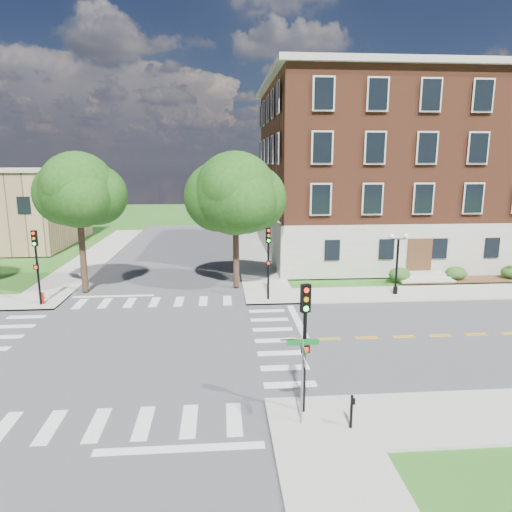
{
  "coord_description": "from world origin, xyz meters",
  "views": [
    {
      "loc": [
        4.42,
        -22.05,
        9.04
      ],
      "look_at": [
        6.65,
        6.31,
        3.2
      ],
      "focal_mm": 32.0,
      "sensor_mm": 36.0,
      "label": 1
    }
  ],
  "objects": [
    {
      "name": "twin_lamp_west",
      "position": [
        16.43,
        7.55,
        2.52
      ],
      "size": [
        1.36,
        0.36,
        4.23
      ],
      "color": "black",
      "rests_on": "ground"
    },
    {
      "name": "street_sign_pole",
      "position": [
        7.14,
        -7.8,
        2.31
      ],
      "size": [
        1.1,
        1.1,
        3.1
      ],
      "color": "gray",
      "rests_on": "ground"
    },
    {
      "name": "tree_d",
      "position": [
        5.51,
        10.25,
        6.9
      ],
      "size": [
        5.9,
        5.9,
        9.74
      ],
      "color": "black",
      "rests_on": "ground"
    },
    {
      "name": "traffic_signal_se",
      "position": [
        7.33,
        -7.06,
        3.19
      ],
      "size": [
        0.37,
        0.44,
        4.8
      ],
      "color": "black",
      "rests_on": "ground"
    },
    {
      "name": "push_button_post",
      "position": [
        8.77,
        -8.23,
        0.8
      ],
      "size": [
        0.14,
        0.21,
        1.2
      ],
      "color": "black",
      "rests_on": "ground"
    },
    {
      "name": "traffic_signal_ne",
      "position": [
        7.51,
        6.97,
        3.19
      ],
      "size": [
        0.38,
        0.45,
        4.8
      ],
      "color": "black",
      "rests_on": "ground"
    },
    {
      "name": "traffic_signal_nw",
      "position": [
        -7.15,
        6.94,
        3.19
      ],
      "size": [
        0.33,
        0.37,
        4.8
      ],
      "color": "black",
      "rests_on": "ground"
    },
    {
      "name": "fire_hydrant",
      "position": [
        -7.1,
        7.14,
        0.46
      ],
      "size": [
        0.35,
        0.35,
        0.75
      ],
      "color": "maroon",
      "rests_on": "ground"
    },
    {
      "name": "stop_bar_east",
      "position": [
        8.8,
        3.0,
        0.0
      ],
      "size": [
        0.4,
        5.5,
        0.0
      ],
      "primitive_type": "cube",
      "color": "silver",
      "rests_on": "ground"
    },
    {
      "name": "road_ew",
      "position": [
        0.0,
        0.0,
        0.01
      ],
      "size": [
        90.0,
        12.0,
        0.01
      ],
      "primitive_type": "cube",
      "color": "#3D3D3F",
      "rests_on": "ground"
    },
    {
      "name": "tree_c",
      "position": [
        -5.18,
        9.91,
        7.21
      ],
      "size": [
        5.15,
        5.15,
        9.69
      ],
      "color": "black",
      "rests_on": "ground"
    },
    {
      "name": "crosswalk_east",
      "position": [
        7.2,
        0.0,
        0.0
      ],
      "size": [
        2.2,
        10.2,
        0.02
      ],
      "primitive_type": null,
      "color": "silver",
      "rests_on": "ground"
    },
    {
      "name": "main_building",
      "position": [
        24.0,
        21.99,
        8.34
      ],
      "size": [
        30.6,
        22.4,
        16.5
      ],
      "color": "#9C9A8A",
      "rests_on": "ground"
    },
    {
      "name": "ground",
      "position": [
        0.0,
        0.0,
        0.0
      ],
      "size": [
        160.0,
        160.0,
        0.0
      ],
      "primitive_type": "plane",
      "color": "#2D5A19",
      "rests_on": "ground"
    },
    {
      "name": "road_ns",
      "position": [
        0.0,
        0.0,
        0.01
      ],
      "size": [
        12.0,
        90.0,
        0.01
      ],
      "primitive_type": "cube",
      "color": "#3D3D3F",
      "rests_on": "ground"
    },
    {
      "name": "sidewalk_ne",
      "position": [
        15.38,
        15.38,
        0.06
      ],
      "size": [
        34.0,
        34.0,
        0.12
      ],
      "color": "#9E9B93",
      "rests_on": "ground"
    },
    {
      "name": "shrub_row",
      "position": [
        27.0,
        10.8,
        0.0
      ],
      "size": [
        18.0,
        2.0,
        1.3
      ],
      "primitive_type": null,
      "color": "#204717",
      "rests_on": "ground"
    }
  ]
}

